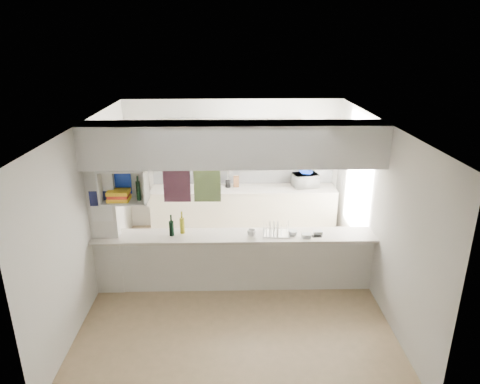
{
  "coord_description": "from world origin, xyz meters",
  "views": [
    {
      "loc": [
        -0.05,
        -5.78,
        3.7
      ],
      "look_at": [
        0.09,
        0.5,
        1.42
      ],
      "focal_mm": 32.0,
      "sensor_mm": 36.0,
      "label": 1
    }
  ],
  "objects_px": {
    "dish_rack": "(276,229)",
    "wine_bottles": "(177,226)",
    "microwave": "(305,180)",
    "bowl": "(306,173)"
  },
  "relations": [
    {
      "from": "dish_rack",
      "to": "wine_bottles",
      "type": "distance_m",
      "value": 1.48
    },
    {
      "from": "microwave",
      "to": "dish_rack",
      "type": "relative_size",
      "value": 1.17
    },
    {
      "from": "microwave",
      "to": "bowl",
      "type": "distance_m",
      "value": 0.17
    },
    {
      "from": "wine_bottles",
      "to": "dish_rack",
      "type": "bearing_deg",
      "value": -1.01
    },
    {
      "from": "microwave",
      "to": "bowl",
      "type": "bearing_deg",
      "value": 75.29
    },
    {
      "from": "wine_bottles",
      "to": "bowl",
      "type": "bearing_deg",
      "value": 42.67
    },
    {
      "from": "dish_rack",
      "to": "wine_bottles",
      "type": "xyz_separation_m",
      "value": [
        -1.48,
        0.03,
        0.04
      ]
    },
    {
      "from": "microwave",
      "to": "dish_rack",
      "type": "xyz_separation_m",
      "value": [
        -0.79,
        -2.13,
        -0.05
      ]
    },
    {
      "from": "bowl",
      "to": "microwave",
      "type": "bearing_deg",
      "value": 88.33
    },
    {
      "from": "bowl",
      "to": "wine_bottles",
      "type": "relative_size",
      "value": 0.78
    }
  ]
}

